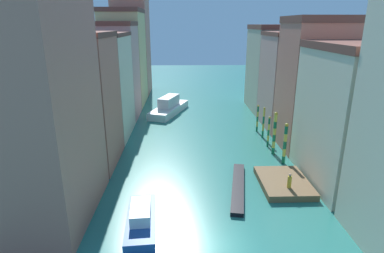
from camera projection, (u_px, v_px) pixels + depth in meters
name	position (u px, v px, depth m)	size (l,w,h in m)	color
ground_plane	(200.00, 132.00, 45.21)	(154.00, 154.00, 0.00)	#28756B
building_left_0	(35.00, 107.00, 23.07)	(7.10, 11.00, 17.72)	#C6705B
building_left_1	(80.00, 101.00, 33.16)	(7.10, 8.50, 13.91)	#C6705B
building_left_2	(101.00, 86.00, 42.10)	(7.10, 9.98, 13.62)	beige
building_left_3	(115.00, 71.00, 50.36)	(7.10, 7.97, 15.01)	tan
building_left_4	(125.00, 58.00, 59.17)	(7.10, 10.74, 17.27)	#DBB77A
building_left_5	(132.00, 46.00, 68.41)	(7.10, 9.15, 20.34)	#C6705B
building_right_1	(352.00, 116.00, 29.12)	(7.10, 10.95, 13.14)	beige
building_right_2	(313.00, 85.00, 37.62)	(7.10, 7.58, 15.50)	#C6705B
building_right_3	(290.00, 81.00, 46.02)	(7.10, 9.14, 13.61)	tan
building_right_4	(272.00, 68.00, 55.26)	(7.10, 10.77, 14.54)	#BCB299
waterfront_dock	(284.00, 183.00, 30.11)	(4.44, 6.10, 0.61)	brown
person_on_dock	(289.00, 181.00, 28.39)	(0.36, 0.36, 1.37)	gold
mooring_pole_0	(285.00, 143.00, 34.32)	(0.39, 0.39, 4.61)	#197247
mooring_pole_1	(274.00, 133.00, 36.77)	(0.39, 0.39, 5.11)	#197247
mooring_pole_2	(269.00, 131.00, 39.22)	(0.28, 0.28, 3.91)	#197247
mooring_pole_3	(263.00, 122.00, 42.27)	(0.29, 0.29, 4.22)	#197247
mooring_pole_4	(257.00, 118.00, 44.82)	(0.28, 0.28, 3.90)	#197247
vaporetto_white	(169.00, 107.00, 54.45)	(6.75, 11.45, 2.93)	white
gondola_black	(238.00, 187.00, 29.57)	(2.79, 9.42, 0.38)	black
motorboat_0	(141.00, 218.00, 24.09)	(2.68, 6.73, 1.61)	#234C93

